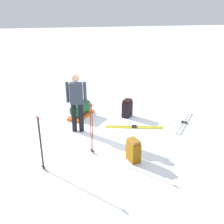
% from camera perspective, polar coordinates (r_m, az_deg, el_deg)
% --- Properties ---
extents(ground_plane, '(80.00, 80.00, 0.00)m').
position_cam_1_polar(ground_plane, '(7.34, 0.00, -5.07)').
color(ground_plane, white).
extents(skier_standing, '(0.29, 0.56, 1.70)m').
position_cam_1_polar(skier_standing, '(7.26, -7.76, 2.63)').
color(skier_standing, black).
rests_on(skier_standing, ground_plane).
extents(ski_pair_near, '(0.63, 1.69, 0.05)m').
position_cam_1_polar(ski_pair_near, '(7.80, 4.89, -3.30)').
color(ski_pair_near, gold).
rests_on(ski_pair_near, ground_plane).
extents(ski_pair_far, '(1.49, 1.28, 0.05)m').
position_cam_1_polar(ski_pair_far, '(8.35, 15.50, -2.30)').
color(ski_pair_far, silver).
rests_on(ski_pair_far, ground_plane).
extents(backpack_large_dark, '(0.38, 0.29, 0.55)m').
position_cam_1_polar(backpack_large_dark, '(6.09, 4.73, -8.41)').
color(backpack_large_dark, '#83520D').
rests_on(backpack_large_dark, ground_plane).
extents(backpack_bright, '(0.43, 0.42, 0.58)m').
position_cam_1_polar(backpack_bright, '(8.45, 3.36, 0.80)').
color(backpack_bright, black).
rests_on(backpack_bright, ground_plane).
extents(ski_poles_planted_near, '(0.15, 0.09, 1.27)m').
position_cam_1_polar(ski_poles_planted_near, '(5.74, -15.41, -6.22)').
color(ski_poles_planted_near, black).
rests_on(ski_poles_planted_near, ground_plane).
extents(ski_poles_planted_far, '(0.16, 0.10, 1.29)m').
position_cam_1_polar(ski_poles_planted_far, '(6.18, -4.52, -3.18)').
color(ski_poles_planted_far, maroon).
rests_on(ski_poles_planted_far, ground_plane).
extents(gear_sled, '(1.09, 0.98, 0.49)m').
position_cam_1_polar(gear_sled, '(8.52, -6.85, 0.44)').
color(gear_sled, '#DA5B1B').
rests_on(gear_sled, ground_plane).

